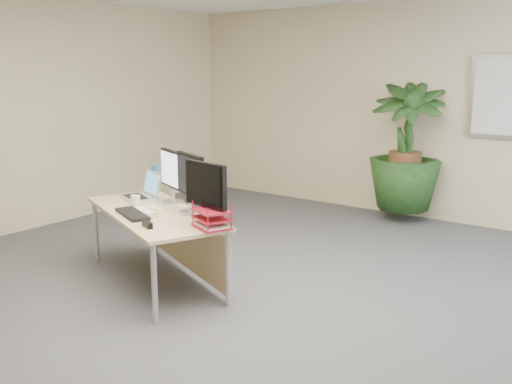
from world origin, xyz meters
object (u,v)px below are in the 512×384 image
Objects in this scene: monitor_left at (172,173)px; floor_plant at (405,161)px; desk at (164,225)px; laptop at (143,192)px; monitor_right at (190,180)px.

floor_plant is at bearing 71.32° from monitor_left.
desk is 4.12× the size of laptop.
monitor_left reaches higher than laptop.
floor_plant is 3.18m from monitor_left.
desk is 3.38m from floor_plant.
monitor_left is at bearing 2.81° from laptop.
monitor_left is (-0.13, 0.25, 0.42)m from desk.
monitor_right reaches higher than desk.
floor_plant is (0.89, 3.25, 0.23)m from desk.
monitor_left is at bearing -108.68° from floor_plant.
desk is at bearing -24.06° from laptop.
floor_plant is 2.92× the size of monitor_right.
laptop is (-1.40, -3.02, -0.04)m from floor_plant.
monitor_left is 0.44m from monitor_right.
monitor_right is (0.40, -0.18, 0.01)m from monitor_left.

